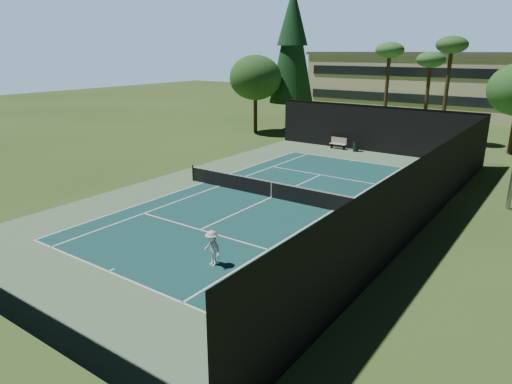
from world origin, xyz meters
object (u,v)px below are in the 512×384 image
tennis_ball_b (246,174)px  tennis_ball_a (76,235)px  tennis_net (271,189)px  park_bench (338,143)px  tennis_ball_d (243,169)px  player (212,248)px  trash_bin (356,146)px  tennis_ball_c (292,179)px

tennis_ball_b → tennis_ball_a: bearing=-89.8°
tennis_net → park_bench: 15.72m
tennis_ball_b → tennis_ball_d: size_ratio=1.09×
player → trash_bin: player is taller
player → tennis_ball_c: 13.93m
player → tennis_ball_b: size_ratio=20.58×
tennis_ball_d → trash_bin: bearing=68.2°
tennis_ball_c → park_bench: 11.31m
tennis_ball_d → tennis_ball_c: bearing=-2.1°
tennis_ball_a → tennis_ball_c: 15.03m
park_bench → player: bearing=-76.2°
tennis_ball_a → trash_bin: 25.84m
player → park_bench: size_ratio=1.03×
tennis_ball_c → trash_bin: trash_bin is taller
tennis_net → tennis_ball_c: bearing=104.6°
tennis_net → park_bench: bearing=100.9°
player → trash_bin: size_ratio=1.63×
tennis_ball_c → tennis_ball_d: (-4.40, 0.16, 0.00)m
tennis_ball_a → park_bench: (1.45, 25.81, 0.52)m
park_bench → tennis_ball_b: bearing=-97.1°
tennis_ball_b → player: bearing=-58.9°
tennis_ball_c → tennis_ball_d: size_ratio=0.98×
tennis_net → tennis_ball_b: size_ratio=172.61×
park_bench → trash_bin: bearing=-5.6°
trash_bin → tennis_ball_b: bearing=-105.4°
tennis_net → tennis_ball_d: (-5.52, 4.45, -0.52)m
player → tennis_ball_b: bearing=136.9°
tennis_ball_c → park_bench: (-1.85, 11.15, 0.51)m
tennis_ball_b → park_bench: bearing=82.9°
tennis_ball_a → tennis_ball_b: size_ratio=0.83×
player → tennis_ball_c: size_ratio=22.98×
tennis_ball_b → tennis_ball_c: 3.45m
tennis_ball_c → tennis_ball_d: tennis_ball_d is taller
tennis_ball_d → park_bench: park_bench is taller
trash_bin → tennis_ball_c: bearing=-89.6°
tennis_ball_b → tennis_ball_d: bearing=136.4°
tennis_ball_a → park_bench: 25.85m
tennis_ball_c → trash_bin: size_ratio=0.07×
player → tennis_ball_c: (-4.16, 13.28, -0.74)m
tennis_net → park_bench: size_ratio=8.60×
tennis_ball_c → park_bench: size_ratio=0.04×
tennis_ball_c → park_bench: bearing=99.4°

